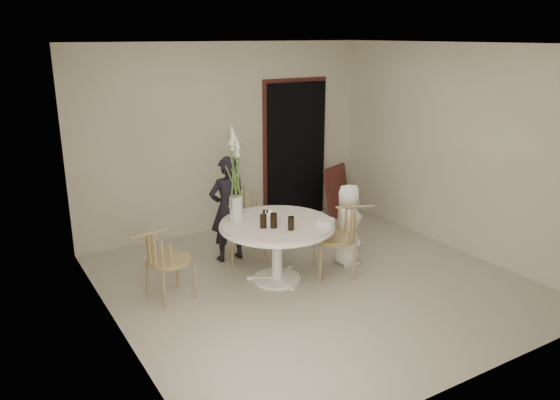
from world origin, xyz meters
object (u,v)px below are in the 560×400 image
chair_far (240,210)px  girl (228,209)px  birthday_cake (269,219)px  table (277,232)px  chair_right (344,230)px  chair_left (160,255)px  flower_vase (235,178)px  boy (348,225)px

chair_far → girl: bearing=-147.4°
birthday_cake → table: bearing=-8.4°
chair_right → chair_left: (-2.12, 0.46, -0.03)m
chair_left → girl: 1.32m
flower_vase → birthday_cake: bearing=-48.0°
boy → flower_vase: 1.58m
chair_right → birthday_cake: (-0.88, 0.26, 0.22)m
boy → flower_vase: bearing=94.9°
chair_right → boy: (0.23, 0.23, -0.04)m
chair_far → flower_vase: flower_vase is taller
chair_right → girl: size_ratio=0.64×
flower_vase → girl: bearing=74.0°
girl → boy: size_ratio=1.31×
table → chair_far: (0.01, 0.97, -0.00)m
chair_right → table: bearing=-83.9°
girl → flower_vase: size_ratio=1.22×
table → chair_left: chair_left is taller
girl → flower_vase: (-0.16, -0.56, 0.55)m
table → chair_right: size_ratio=1.53×
table → chair_right: bearing=-17.7°
table → birthday_cake: (-0.09, 0.01, 0.17)m
table → girl: 0.90m
chair_right → girl: (-0.98, 1.13, 0.12)m
table → flower_vase: size_ratio=1.19×
boy → birthday_cake: (-1.11, 0.04, 0.27)m
girl → birthday_cake: 0.87m
chair_right → birthday_cake: size_ratio=3.81×
girl → chair_left: bearing=31.3°
boy → flower_vase: flower_vase is taller
flower_vase → chair_far: bearing=60.0°
chair_left → boy: size_ratio=0.79×
chair_far → boy: (1.00, -0.99, -0.09)m
table → birthday_cake: bearing=171.6°
birthday_cake → flower_vase: flower_vase is taller
chair_far → boy: size_ratio=0.91×
chair_right → birthday_cake: 0.94m
chair_left → birthday_cake: birthday_cake is taller
girl → chair_right: bearing=132.2°
chair_far → chair_left: (-1.35, -0.75, -0.08)m
flower_vase → boy: bearing=-13.7°
chair_right → boy: size_ratio=0.84×
chair_far → birthday_cake: chair_far is taller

